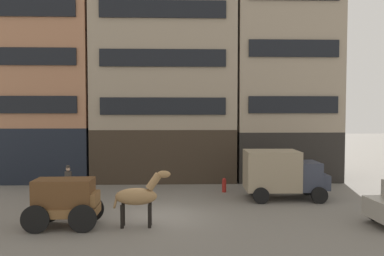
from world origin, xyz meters
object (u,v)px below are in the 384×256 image
object	(u,v)px
pedestrian_officer	(68,180)
fire_hydrant_curbside	(224,185)
cargo_wagon	(65,199)
draft_horse	(139,196)
delivery_truck_near	(282,173)

from	to	relation	value
pedestrian_officer	fire_hydrant_curbside	world-z (taller)	pedestrian_officer
pedestrian_officer	fire_hydrant_curbside	bearing A→B (deg)	8.46
cargo_wagon	draft_horse	size ratio (longest dim) A/B	1.25
delivery_truck_near	fire_hydrant_curbside	distance (m)	3.54
cargo_wagon	delivery_truck_near	size ratio (longest dim) A/B	0.67
fire_hydrant_curbside	draft_horse	bearing A→B (deg)	-124.56
delivery_truck_near	fire_hydrant_curbside	world-z (taller)	delivery_truck_near
cargo_wagon	pedestrian_officer	xyz separation A→B (m)	(-1.43, 4.87, -0.17)
cargo_wagon	draft_horse	bearing A→B (deg)	0.02
draft_horse	pedestrian_officer	distance (m)	6.56
cargo_wagon	pedestrian_officer	world-z (taller)	cargo_wagon
pedestrian_officer	delivery_truck_near	bearing A→B (deg)	-2.36
cargo_wagon	delivery_truck_near	xyz separation A→B (m)	(10.10, 4.40, 0.28)
cargo_wagon	draft_horse	xyz separation A→B (m)	(2.95, 0.00, 0.12)
draft_horse	fire_hydrant_curbside	xyz separation A→B (m)	(4.24, 6.16, -0.84)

